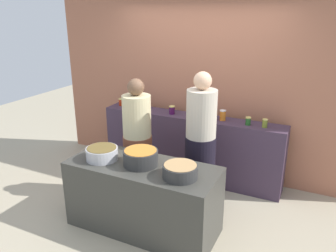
{
  "coord_description": "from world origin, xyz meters",
  "views": [
    {
      "loc": [
        1.71,
        -3.19,
        2.43
      ],
      "look_at": [
        0.0,
        0.35,
        1.05
      ],
      "focal_mm": 36.08,
      "sensor_mm": 36.0,
      "label": 1
    }
  ],
  "objects": [
    {
      "name": "ground",
      "position": [
        0.0,
        0.0,
        0.0
      ],
      "size": [
        12.0,
        12.0,
        0.0
      ],
      "primitive_type": "plane",
      "color": "tan"
    },
    {
      "name": "storefront_wall",
      "position": [
        0.0,
        1.45,
        1.5
      ],
      "size": [
        4.8,
        0.12,
        3.0
      ],
      "primitive_type": "cube",
      "color": "#A6654B",
      "rests_on": "ground"
    },
    {
      "name": "display_shelf",
      "position": [
        0.0,
        1.1,
        0.48
      ],
      "size": [
        2.7,
        0.36,
        0.97
      ],
      "primitive_type": "cube",
      "color": "#3E2E41",
      "rests_on": "ground"
    },
    {
      "name": "prep_table",
      "position": [
        0.0,
        -0.3,
        0.4
      ],
      "size": [
        1.7,
        0.7,
        0.8
      ],
      "primitive_type": "cube",
      "color": "#383833",
      "rests_on": "ground"
    },
    {
      "name": "preserve_jar_0",
      "position": [
        -1.2,
        1.14,
        1.02
      ],
      "size": [
        0.09,
        0.09,
        0.11
      ],
      "color": "#AF2A10",
      "rests_on": "display_shelf"
    },
    {
      "name": "preserve_jar_1",
      "position": [
        -1.04,
        1.03,
        1.04
      ],
      "size": [
        0.07,
        0.07,
        0.14
      ],
      "color": "brown",
      "rests_on": "display_shelf"
    },
    {
      "name": "preserve_jar_2",
      "position": [
        -0.91,
        1.08,
        1.03
      ],
      "size": [
        0.07,
        0.07,
        0.13
      ],
      "color": "#502B50",
      "rests_on": "display_shelf"
    },
    {
      "name": "preserve_jar_3",
      "position": [
        -0.28,
        1.07,
        1.03
      ],
      "size": [
        0.09,
        0.09,
        0.12
      ],
      "color": "#411243",
      "rests_on": "display_shelf"
    },
    {
      "name": "preserve_jar_4",
      "position": [
        0.06,
        1.08,
        1.02
      ],
      "size": [
        0.08,
        0.08,
        0.1
      ],
      "color": "orange",
      "rests_on": "display_shelf"
    },
    {
      "name": "preserve_jar_5",
      "position": [
        0.32,
        1.04,
        1.04
      ],
      "size": [
        0.08,
        0.08,
        0.15
      ],
      "color": "#BC3010",
      "rests_on": "display_shelf"
    },
    {
      "name": "preserve_jar_6",
      "position": [
        0.47,
        1.11,
        1.04
      ],
      "size": [
        0.09,
        0.09,
        0.14
      ],
      "color": "orange",
      "rests_on": "display_shelf"
    },
    {
      "name": "preserve_jar_7",
      "position": [
        0.83,
        1.06,
        1.02
      ],
      "size": [
        0.07,
        0.07,
        0.11
      ],
      "color": "#235622",
      "rests_on": "display_shelf"
    },
    {
      "name": "preserve_jar_8",
      "position": [
        1.05,
        1.06,
        1.02
      ],
      "size": [
        0.07,
        0.07,
        0.11
      ],
      "color": "olive",
      "rests_on": "display_shelf"
    },
    {
      "name": "cooking_pot_left",
      "position": [
        -0.49,
        -0.36,
        0.87
      ],
      "size": [
        0.36,
        0.36,
        0.14
      ],
      "color": "#B7B7BC",
      "rests_on": "prep_table"
    },
    {
      "name": "cooking_pot_center",
      "position": [
        -0.02,
        -0.3,
        0.89
      ],
      "size": [
        0.38,
        0.38,
        0.18
      ],
      "color": "#2D2D2D",
      "rests_on": "prep_table"
    },
    {
      "name": "cooking_pot_right",
      "position": [
        0.49,
        -0.38,
        0.87
      ],
      "size": [
        0.36,
        0.36,
        0.14
      ],
      "color": "#2D2D2D",
      "rests_on": "prep_table"
    },
    {
      "name": "cook_with_tongs",
      "position": [
        -0.41,
        0.28,
        0.73
      ],
      "size": [
        0.38,
        0.38,
        1.62
      ],
      "color": "brown",
      "rests_on": "ground"
    },
    {
      "name": "cook_in_cap",
      "position": [
        0.41,
        0.43,
        0.79
      ],
      "size": [
        0.38,
        0.38,
        1.75
      ],
      "color": "black",
      "rests_on": "ground"
    }
  ]
}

